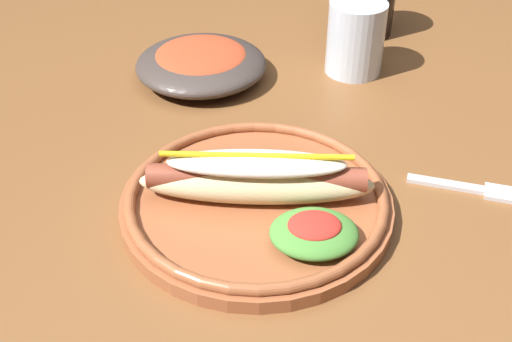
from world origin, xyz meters
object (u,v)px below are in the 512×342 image
(hot_dog_plate, at_px, (259,197))
(side_bowl, at_px, (201,62))
(fork, at_px, (472,188))
(water_cup, at_px, (356,38))

(hot_dog_plate, xyz_separation_m, side_bowl, (-0.08, 0.30, 0.00))
(hot_dog_plate, bearing_deg, fork, 8.17)
(hot_dog_plate, relative_size, fork, 2.41)
(water_cup, relative_size, side_bowl, 0.56)
(fork, distance_m, water_cup, 0.30)
(water_cup, bearing_deg, hot_dog_plate, -114.25)
(water_cup, bearing_deg, fork, -71.61)
(water_cup, distance_m, side_bowl, 0.22)
(fork, xyz_separation_m, water_cup, (-0.09, 0.28, 0.05))
(hot_dog_plate, xyz_separation_m, fork, (0.24, 0.03, -0.02))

